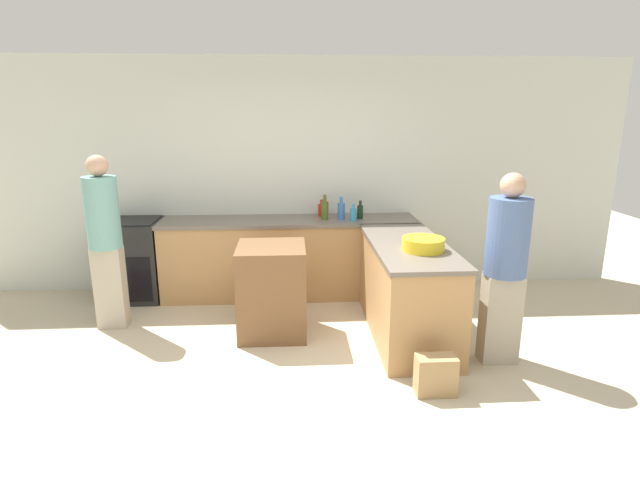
{
  "coord_description": "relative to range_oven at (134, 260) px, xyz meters",
  "views": [
    {
      "loc": [
        0.01,
        -3.43,
        2.09
      ],
      "look_at": [
        0.28,
        0.98,
        0.95
      ],
      "focal_mm": 28.0,
      "sensor_mm": 36.0,
      "label": 1
    }
  ],
  "objects": [
    {
      "name": "ground_plane",
      "position": [
        1.78,
        -2.12,
        -0.45
      ],
      "size": [
        14.0,
        14.0,
        0.0
      ],
      "primitive_type": "plane",
      "color": "beige"
    },
    {
      "name": "wall_back",
      "position": [
        1.78,
        0.33,
        0.9
      ],
      "size": [
        8.0,
        0.06,
        2.7
      ],
      "color": "silver",
      "rests_on": "ground_plane"
    },
    {
      "name": "counter_back",
      "position": [
        1.78,
        0.0,
        -0.0
      ],
      "size": [
        2.91,
        0.63,
        0.9
      ],
      "color": "tan",
      "rests_on": "ground_plane"
    },
    {
      "name": "counter_peninsula",
      "position": [
        2.89,
        -1.14,
        -0.0
      ],
      "size": [
        0.69,
        1.7,
        0.9
      ],
      "color": "tan",
      "rests_on": "ground_plane"
    },
    {
      "name": "range_oven",
      "position": [
        0.0,
        0.0,
        0.0
      ],
      "size": [
        0.64,
        0.61,
        0.91
      ],
      "color": "black",
      "rests_on": "ground_plane"
    },
    {
      "name": "island_table",
      "position": [
        1.6,
        -1.04,
        -0.02
      ],
      "size": [
        0.64,
        0.65,
        0.87
      ],
      "color": "brown",
      "rests_on": "ground_plane"
    },
    {
      "name": "mixing_bowl",
      "position": [
        2.95,
        -1.39,
        0.5
      ],
      "size": [
        0.37,
        0.37,
        0.11
      ],
      "color": "yellow",
      "rests_on": "counter_peninsula"
    },
    {
      "name": "wine_bottle_dark",
      "position": [
        2.59,
        -0.0,
        0.53
      ],
      "size": [
        0.07,
        0.07,
        0.21
      ],
      "color": "black",
      "rests_on": "counter_back"
    },
    {
      "name": "water_bottle_blue",
      "position": [
        2.37,
        -0.04,
        0.55
      ],
      "size": [
        0.08,
        0.08,
        0.26
      ],
      "color": "#386BB7",
      "rests_on": "counter_back"
    },
    {
      "name": "dish_soap_bottle",
      "position": [
        2.49,
        -0.12,
        0.52
      ],
      "size": [
        0.08,
        0.08,
        0.19
      ],
      "color": "#338CBF",
      "rests_on": "counter_back"
    },
    {
      "name": "olive_oil_bottle",
      "position": [
        2.18,
        -0.02,
        0.56
      ],
      "size": [
        0.08,
        0.08,
        0.28
      ],
      "color": "#475B1E",
      "rests_on": "counter_back"
    },
    {
      "name": "hot_sauce_bottle",
      "position": [
        2.16,
        0.16,
        0.52
      ],
      "size": [
        0.09,
        0.09,
        0.19
      ],
      "color": "red",
      "rests_on": "counter_back"
    },
    {
      "name": "person_by_range",
      "position": [
        0.01,
        -0.8,
        0.48
      ],
      "size": [
        0.31,
        0.31,
        1.7
      ],
      "color": "#ADA38E",
      "rests_on": "ground_plane"
    },
    {
      "name": "person_at_peninsula",
      "position": [
        3.55,
        -1.73,
        0.42
      ],
      "size": [
        0.34,
        0.34,
        1.62
      ],
      "color": "#ADA38E",
      "rests_on": "ground_plane"
    },
    {
      "name": "paper_bag",
      "position": [
        2.87,
        -2.21,
        -0.3
      ],
      "size": [
        0.3,
        0.17,
        0.31
      ],
      "color": "#A88456",
      "rests_on": "ground_plane"
    }
  ]
}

